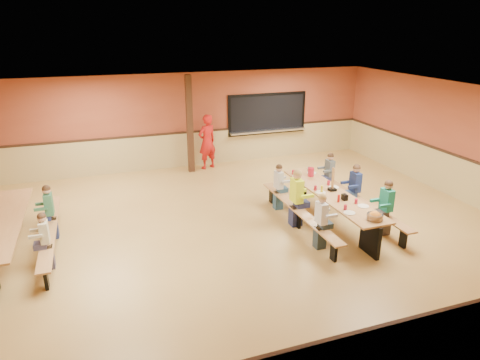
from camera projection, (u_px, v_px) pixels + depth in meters
name	position (u px, v px, depth m)	size (l,w,h in m)	color
ground	(244.00, 229.00, 9.72)	(12.00, 12.00, 0.00)	#A57C3E
room_envelope	(245.00, 201.00, 9.49)	(12.04, 10.04, 3.02)	brown
kitchen_pass_through	(267.00, 116.00, 14.42)	(2.78, 0.28, 1.38)	black
structural_post	(190.00, 125.00, 13.05)	(0.18, 0.18, 3.00)	#321C10
cafeteria_table_main	(331.00, 202.00, 9.89)	(1.91, 3.70, 0.74)	#AB7643
cafeteria_table_second	(4.00, 231.00, 8.49)	(1.91, 3.70, 0.74)	#AB7643
seated_child_white_left	(321.00, 222.00, 8.74)	(0.36, 0.29, 1.18)	silver
seated_adult_yellow	(296.00, 198.00, 9.71)	(0.43, 0.35, 1.34)	#DCFF23
seated_child_grey_left	(278.00, 187.00, 10.62)	(0.34, 0.28, 1.15)	#BEBEBE
seated_child_teal_right	(386.00, 208.00, 9.32)	(0.38, 0.31, 1.24)	#1C886E
seated_child_navy_right	(355.00, 189.00, 10.38)	(0.38, 0.31, 1.23)	navy
seated_child_char_right	(329.00, 175.00, 11.45)	(0.35, 0.29, 1.18)	#4E5658
seated_child_green_sec	(50.00, 212.00, 9.15)	(0.36, 0.30, 1.20)	#346D4B
seated_child_tan_sec	(46.00, 241.00, 8.00)	(0.33, 0.27, 1.13)	#BCB794
standing_woman	(207.00, 142.00, 13.57)	(0.64, 0.42, 1.75)	red
punch_pitcher	(311.00, 172.00, 10.88)	(0.16, 0.16, 0.22)	#AF172B
chip_bowl	(375.00, 216.00, 8.45)	(0.32, 0.32, 0.15)	orange
napkin_dispenser	(345.00, 197.00, 9.41)	(0.10, 0.14, 0.13)	black
condiment_mustard	(322.00, 189.00, 9.82)	(0.06, 0.06, 0.17)	yellow
condiment_ketchup	(339.00, 198.00, 9.29)	(0.06, 0.06, 0.17)	#B2140F
table_paddle	(333.00, 185.00, 9.91)	(0.16, 0.16, 0.56)	black
place_settings	(332.00, 191.00, 9.80)	(0.65, 3.30, 0.11)	beige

